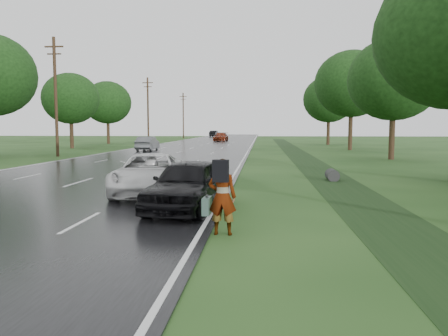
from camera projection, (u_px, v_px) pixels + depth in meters
name	position (u px, v px, depth m)	size (l,w,h in m)	color
road	(198.00, 146.00, 56.30)	(14.00, 180.00, 0.04)	black
edge_stripe_east	(251.00, 146.00, 55.71)	(0.12, 180.00, 0.01)	silver
edge_stripe_west	(147.00, 146.00, 56.88)	(0.12, 180.00, 0.01)	silver
center_line	(198.00, 146.00, 56.29)	(0.12, 180.00, 0.01)	silver
drainage_ditch	(311.00, 164.00, 29.22)	(2.20, 120.00, 0.56)	black
utility_pole_mid	(56.00, 95.00, 36.77)	(1.60, 0.26, 10.00)	#322614
utility_pole_far	(148.00, 109.00, 66.52)	(1.60, 0.26, 10.00)	#322614
utility_pole_distant	(183.00, 115.00, 96.28)	(1.60, 0.26, 10.00)	#322614
tree_east_c	(394.00, 79.00, 33.32)	(7.00, 7.00, 9.29)	#322614
tree_east_d	(352.00, 84.00, 47.15)	(8.00, 8.00, 10.76)	#322614
tree_east_f	(329.00, 99.00, 61.13)	(7.20, 7.20, 9.62)	#322614
tree_west_d	(71.00, 99.00, 51.03)	(6.60, 6.60, 8.80)	#322614
tree_west_f	(108.00, 103.00, 64.93)	(7.00, 7.00, 9.29)	#322614
pedestrian	(221.00, 196.00, 10.14)	(0.81, 0.75, 1.79)	#A5998C
white_pickup	(150.00, 174.00, 16.20)	(2.46, 5.34, 1.49)	silver
dark_sedan	(188.00, 184.00, 13.05)	(1.81, 4.49, 1.53)	black
silver_sedan	(148.00, 144.00, 45.45)	(1.58, 4.54, 1.50)	gray
far_car_red	(221.00, 137.00, 76.40)	(2.12, 5.21, 1.51)	maroon
far_car_dark	(214.00, 134.00, 111.33)	(1.64, 4.71, 1.55)	black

